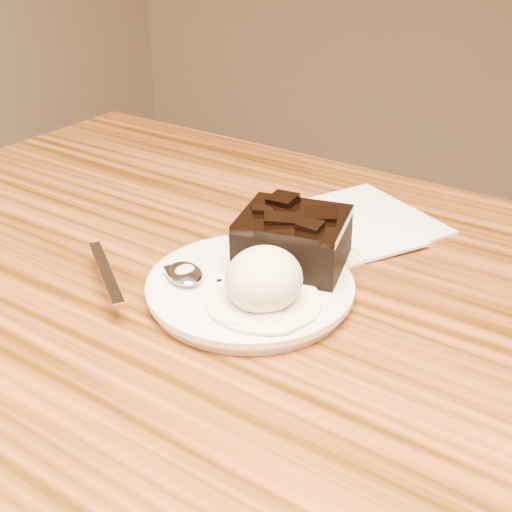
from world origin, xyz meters
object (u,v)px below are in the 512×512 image
Objects in this scene: brownie at (293,242)px; ice_cream_scoop at (264,279)px; napkin at (356,220)px; plate at (250,289)px; spoon at (185,275)px.

ice_cream_scoop is at bearing -77.89° from brownie.
napkin is (-0.00, 0.15, -0.04)m from brownie.
plate is 0.06m from brownie.
napkin is at bearing 18.34° from spoon.
spoon is (-0.05, -0.03, 0.01)m from plate.
ice_cream_scoop is at bearing -85.06° from napkin.
spoon is at bearing -174.15° from ice_cream_scoop.
brownie reaches higher than napkin.
plate reaches higher than napkin.
spoon is at bearing -105.39° from napkin.
brownie reaches higher than spoon.
plate is 2.73× the size of ice_cream_scoop.
ice_cream_scoop is 0.40× the size of spoon.
plate is at bearing -93.23° from napkin.
plate is at bearing -105.30° from brownie.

